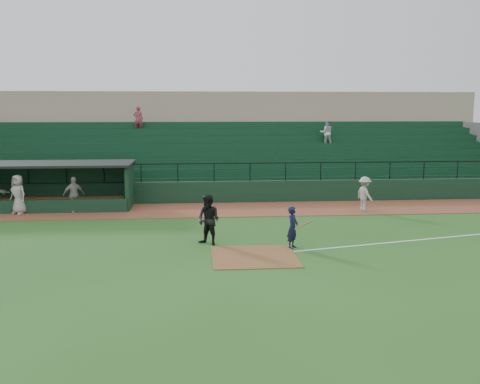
{
  "coord_description": "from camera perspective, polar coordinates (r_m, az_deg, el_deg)",
  "views": [
    {
      "loc": [
        -2.07,
        -19.47,
        5.25
      ],
      "look_at": [
        0.0,
        5.0,
        1.4
      ],
      "focal_mm": 40.42,
      "sensor_mm": 36.0,
      "label": 1
    }
  ],
  "objects": [
    {
      "name": "dugout_player_a",
      "position": [
        28.32,
        -17.15,
        -0.26
      ],
      "size": [
        1.14,
        0.87,
        1.8
      ],
      "primitive_type": "imported",
      "rotation": [
        0.0,
        0.0,
        0.47
      ],
      "color": "gray",
      "rests_on": "warning_track"
    },
    {
      "name": "ground",
      "position": [
        20.27,
        1.2,
        -6.1
      ],
      "size": [
        90.0,
        90.0,
        0.0
      ],
      "primitive_type": "plane",
      "color": "#23531B",
      "rests_on": "ground"
    },
    {
      "name": "runner",
      "position": [
        28.06,
        13.03,
        -0.21
      ],
      "size": [
        0.97,
        1.29,
        1.77
      ],
      "primitive_type": "imported",
      "rotation": [
        0.0,
        0.0,
        1.88
      ],
      "color": "#AAA49F",
      "rests_on": "warning_track"
    },
    {
      "name": "umpire",
      "position": [
        20.81,
        -3.33,
        -2.96
      ],
      "size": [
        1.2,
        1.16,
        1.95
      ],
      "primitive_type": "imported",
      "rotation": [
        0.0,
        0.0,
        -0.66
      ],
      "color": "black",
      "rests_on": "ground"
    },
    {
      "name": "foul_line",
      "position": [
        23.58,
        20.65,
        -4.52
      ],
      "size": [
        17.49,
        4.44,
        0.01
      ],
      "primitive_type": "cube",
      "rotation": [
        0.0,
        0.0,
        0.24
      ],
      "color": "white",
      "rests_on": "ground"
    },
    {
      "name": "home_plate_dirt",
      "position": [
        19.31,
        1.51,
        -6.82
      ],
      "size": [
        3.0,
        3.0,
        0.03
      ],
      "primitive_type": "cube",
      "color": "brown",
      "rests_on": "ground"
    },
    {
      "name": "stadium_structure",
      "position": [
        36.11,
        -1.54,
        4.22
      ],
      "size": [
        38.0,
        13.08,
        6.4
      ],
      "color": "black",
      "rests_on": "ground"
    },
    {
      "name": "dugout",
      "position": [
        30.28,
        -19.48,
        0.96
      ],
      "size": [
        8.9,
        3.2,
        2.42
      ],
      "color": "black",
      "rests_on": "ground"
    },
    {
      "name": "batter_at_plate",
      "position": [
        20.39,
        5.59,
        -3.74
      ],
      "size": [
        1.11,
        0.72,
        1.6
      ],
      "color": "black",
      "rests_on": "ground"
    },
    {
      "name": "dugout_player_b",
      "position": [
        28.85,
        -22.37,
        -0.23
      ],
      "size": [
        1.13,
        1.02,
        1.95
      ],
      "primitive_type": "imported",
      "rotation": [
        0.0,
        0.0,
        -0.54
      ],
      "color": "#9F9A95",
      "rests_on": "warning_track"
    },
    {
      "name": "warning_track",
      "position": [
        28.04,
        -0.52,
        -1.85
      ],
      "size": [
        40.0,
        4.0,
        0.03
      ],
      "primitive_type": "cube",
      "color": "brown",
      "rests_on": "ground"
    }
  ]
}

